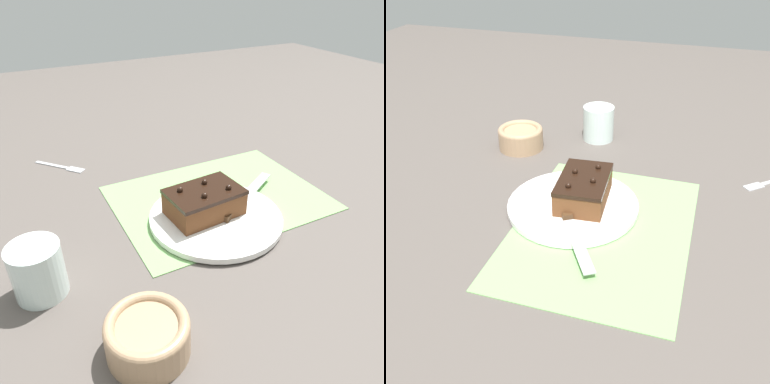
# 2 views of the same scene
# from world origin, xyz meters

# --- Properties ---
(ground_plane) EXTENTS (3.00, 3.00, 0.00)m
(ground_plane) POSITION_xyz_m (0.00, 0.00, 0.00)
(ground_plane) COLOR #544C47
(placemat_woven) EXTENTS (0.46, 0.34, 0.00)m
(placemat_woven) POSITION_xyz_m (0.00, 0.00, 0.00)
(placemat_woven) COLOR #7AB266
(placemat_woven) RESTS_ON ground_plane
(cake_plate) EXTENTS (0.27, 0.27, 0.01)m
(cake_plate) POSITION_xyz_m (0.05, 0.08, 0.01)
(cake_plate) COLOR white
(cake_plate) RESTS_ON placemat_woven
(chocolate_cake) EXTENTS (0.16, 0.11, 0.06)m
(chocolate_cake) POSITION_xyz_m (0.07, 0.06, 0.04)
(chocolate_cake) COLOR brown
(chocolate_cake) RESTS_ON cake_plate
(serving_knife) EXTENTS (0.21, 0.14, 0.01)m
(serving_knife) POSITION_xyz_m (-0.01, 0.06, 0.02)
(serving_knife) COLOR #472D19
(serving_knife) RESTS_ON cake_plate
(drinking_glass) EXTENTS (0.08, 0.08, 0.09)m
(drinking_glass) POSITION_xyz_m (0.40, 0.12, 0.05)
(drinking_glass) COLOR silver
(drinking_glass) RESTS_ON ground_plane
(small_bowl) EXTENTS (0.12, 0.12, 0.06)m
(small_bowl) POSITION_xyz_m (0.29, 0.29, 0.03)
(small_bowl) COLOR tan
(small_bowl) RESTS_ON ground_plane
(dessert_fork) EXTENTS (0.11, 0.12, 0.01)m
(dessert_fork) POSITION_xyz_m (0.28, -0.32, 0.00)
(dessert_fork) COLOR #B7BABF
(dessert_fork) RESTS_ON ground_plane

